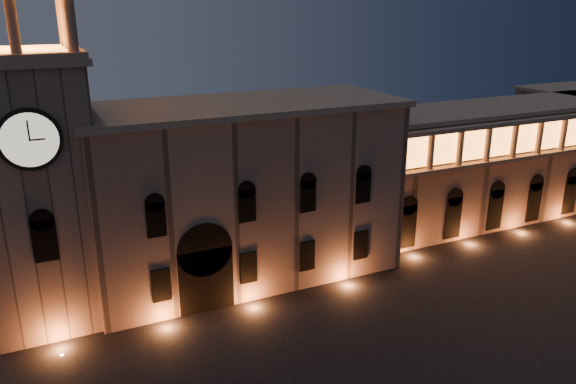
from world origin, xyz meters
name	(u,v)px	position (x,y,z in m)	size (l,w,h in m)	color
government_building	(243,191)	(-2.08, 21.93, 8.77)	(30.80, 12.80, 17.60)	#826655
clock_tower	(36,182)	(-20.50, 20.98, 12.50)	(9.80, 9.80, 32.40)	#826655
colonnade_wing	(489,162)	(32.00, 23.92, 7.33)	(40.60, 11.50, 14.50)	#7D6150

